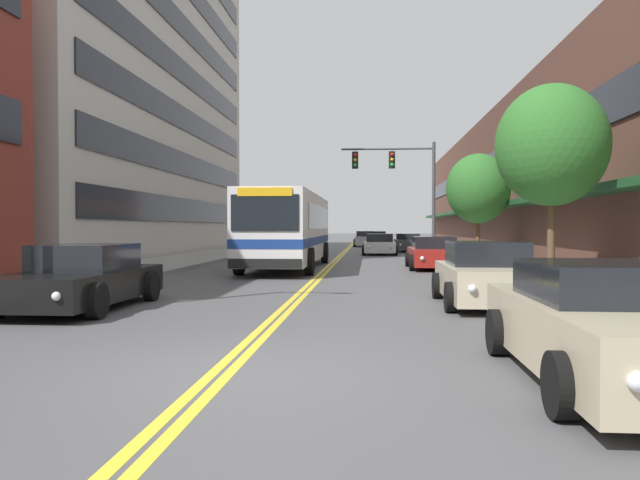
# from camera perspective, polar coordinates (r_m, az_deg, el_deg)

# --- Properties ---
(ground_plane) EXTENTS (240.00, 240.00, 0.00)m
(ground_plane) POSITION_cam_1_polar(r_m,az_deg,el_deg) (44.44, 2.33, -1.03)
(ground_plane) COLOR #4C4C4F
(sidewalk_left) EXTENTS (3.74, 106.00, 0.16)m
(sidewalk_left) POSITION_cam_1_polar(r_m,az_deg,el_deg) (45.33, -7.02, -0.89)
(sidewalk_left) COLOR gray
(sidewalk_left) RESTS_ON ground_plane
(sidewalk_right) EXTENTS (3.74, 106.00, 0.16)m
(sidewalk_right) POSITION_cam_1_polar(r_m,az_deg,el_deg) (44.75, 11.80, -0.93)
(sidewalk_right) COLOR gray
(sidewalk_right) RESTS_ON ground_plane
(centre_line) EXTENTS (0.34, 106.00, 0.01)m
(centre_line) POSITION_cam_1_polar(r_m,az_deg,el_deg) (44.44, 2.33, -1.02)
(centre_line) COLOR yellow
(centre_line) RESTS_ON ground_plane
(office_tower_left) EXTENTS (12.08, 31.30, 24.83)m
(office_tower_left) POSITION_cam_1_polar(r_m,az_deg,el_deg) (42.55, -20.24, 15.67)
(office_tower_left) COLOR #BCB7AD
(office_tower_left) RESTS_ON ground_plane
(storefront_row_right) EXTENTS (9.10, 68.00, 9.27)m
(storefront_row_right) POSITION_cam_1_polar(r_m,az_deg,el_deg) (45.98, 19.41, 4.75)
(storefront_row_right) COLOR brown
(storefront_row_right) RESTS_ON ground_plane
(city_bus) EXTENTS (2.86, 12.21, 3.07)m
(city_bus) POSITION_cam_1_polar(r_m,az_deg,el_deg) (26.56, -2.83, 1.22)
(city_bus) COLOR silver
(city_bus) RESTS_ON ground_plane
(car_black_parked_left_near) EXTENTS (2.20, 4.83, 1.36)m
(car_black_parked_left_near) POSITION_cam_1_polar(r_m,az_deg,el_deg) (14.21, -20.88, -3.33)
(car_black_parked_left_near) COLOR black
(car_black_parked_left_near) RESTS_ON ground_plane
(car_slate_blue_parked_left_far) EXTENTS (2.06, 4.33, 1.35)m
(car_slate_blue_parked_left_far) POSITION_cam_1_polar(r_m,az_deg,el_deg) (39.70, -4.37, -0.37)
(car_slate_blue_parked_left_far) COLOR #475675
(car_slate_blue_parked_left_far) RESTS_ON ground_plane
(car_beige_parked_right_foreground) EXTENTS (2.06, 4.71, 1.33)m
(car_beige_parked_right_foreground) POSITION_cam_1_polar(r_m,az_deg,el_deg) (7.74, 24.72, -7.16)
(car_beige_parked_right_foreground) COLOR #BCAD89
(car_beige_parked_right_foreground) RESTS_ON ground_plane
(car_red_parked_right_mid) EXTENTS (2.19, 4.69, 1.33)m
(car_red_parked_right_mid) POSITION_cam_1_polar(r_m,az_deg,el_deg) (26.25, 10.38, -1.24)
(car_red_parked_right_mid) COLOR maroon
(car_red_parked_right_mid) RESTS_ON ground_plane
(car_champagne_parked_right_far) EXTENTS (2.14, 4.18, 1.41)m
(car_champagne_parked_right_far) POSITION_cam_1_polar(r_m,az_deg,el_deg) (14.31, 15.05, -3.20)
(car_champagne_parked_right_far) COLOR beige
(car_champagne_parked_right_far) RESTS_ON ground_plane
(car_dark_grey_parked_right_end) EXTENTS (2.06, 4.74, 1.26)m
(car_dark_grey_parked_right_end) POSITION_cam_1_polar(r_m,az_deg,el_deg) (44.08, 8.03, -0.27)
(car_dark_grey_parked_right_end) COLOR #38383D
(car_dark_grey_parked_right_end) RESTS_ON ground_plane
(car_white_moving_lead) EXTENTS (2.16, 4.14, 1.30)m
(car_white_moving_lead) POSITION_cam_1_polar(r_m,az_deg,el_deg) (39.19, 5.45, -0.45)
(car_white_moving_lead) COLOR white
(car_white_moving_lead) RESTS_ON ground_plane
(car_silver_moving_second) EXTENTS (1.99, 4.17, 1.35)m
(car_silver_moving_second) POSITION_cam_1_polar(r_m,az_deg,el_deg) (55.32, 4.14, 0.07)
(car_silver_moving_second) COLOR #B7B7BC
(car_silver_moving_second) RESTS_ON ground_plane
(car_charcoal_moving_third) EXTENTS (2.15, 4.74, 1.29)m
(car_charcoal_moving_third) POSITION_cam_1_polar(r_m,az_deg,el_deg) (62.71, 5.26, 0.17)
(car_charcoal_moving_third) COLOR #232328
(car_charcoal_moving_third) RESTS_ON ground_plane
(traffic_signal_mast) EXTENTS (5.11, 0.38, 6.34)m
(traffic_signal_mast) POSITION_cam_1_polar(r_m,az_deg,el_deg) (34.37, 7.49, 5.79)
(traffic_signal_mast) COLOR #47474C
(traffic_signal_mast) RESTS_ON ground_plane
(street_lamp_left_near) EXTENTS (2.12, 0.28, 8.17)m
(street_lamp_left_near) POSITION_cam_1_polar(r_m,az_deg,el_deg) (13.41, -26.85, 14.36)
(street_lamp_left_near) COLOR #47474C
(street_lamp_left_near) RESTS_ON ground_plane
(street_tree_right_mid) EXTENTS (3.09, 3.09, 5.56)m
(street_tree_right_mid) POSITION_cam_1_polar(r_m,az_deg,el_deg) (18.75, 20.42, 8.09)
(street_tree_right_mid) COLOR brown
(street_tree_right_mid) RESTS_ON sidewalk_right
(street_tree_right_far) EXTENTS (3.12, 3.12, 5.18)m
(street_tree_right_far) POSITION_cam_1_polar(r_m,az_deg,el_deg) (31.75, 14.27, 4.57)
(street_tree_right_far) COLOR brown
(street_tree_right_far) RESTS_ON sidewalk_right
(fire_hydrant) EXTENTS (0.30, 0.22, 0.88)m
(fire_hydrant) POSITION_cam_1_polar(r_m,az_deg,el_deg) (14.51, 21.39, -3.35)
(fire_hydrant) COLOR yellow
(fire_hydrant) RESTS_ON sidewalk_right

